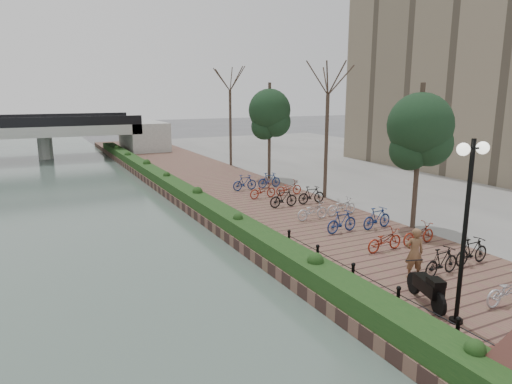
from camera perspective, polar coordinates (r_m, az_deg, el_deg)
promenade at (r=26.74m, az=-0.35°, el=-1.39°), size 8.00×75.00×0.50m
inland_pavement at (r=36.58m, az=22.76°, el=1.35°), size 24.00×75.00×0.50m
hedge at (r=27.66m, az=-9.00°, el=0.08°), size 1.10×56.00×0.60m
chain_fence at (r=13.12m, az=20.41°, el=-14.29°), size 0.10×14.10×0.70m
lamppost at (r=12.74m, az=25.04°, el=-0.15°), size 1.02×0.32×4.95m
motorcycle at (r=14.43m, az=20.49°, el=-10.94°), size 1.08×1.86×1.11m
pedestrian at (r=16.12m, az=19.18°, el=-7.21°), size 0.74×0.63×1.73m
bicycle_parking at (r=21.87m, az=10.91°, el=-2.76°), size 2.40×19.89×1.00m
street_trees at (r=24.29m, az=13.30°, el=5.14°), size 3.20×37.12×6.80m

